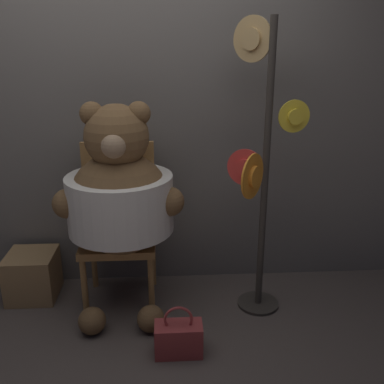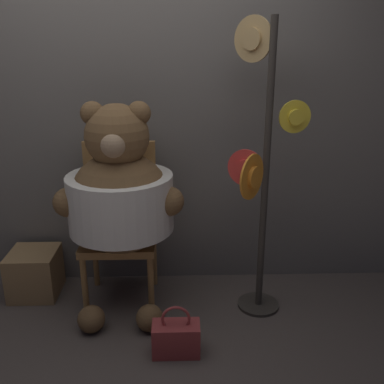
{
  "view_description": "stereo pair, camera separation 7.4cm",
  "coord_description": "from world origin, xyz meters",
  "views": [
    {
      "loc": [
        0.26,
        -2.35,
        1.7
      ],
      "look_at": [
        0.41,
        0.2,
        0.83
      ],
      "focal_mm": 40.0,
      "sensor_mm": 36.0,
      "label": 1
    },
    {
      "loc": [
        0.33,
        -2.35,
        1.7
      ],
      "look_at": [
        0.41,
        0.2,
        0.83
      ],
      "focal_mm": 40.0,
      "sensor_mm": 36.0,
      "label": 2
    }
  ],
  "objects": [
    {
      "name": "ground_plane",
      "position": [
        0.0,
        0.0,
        0.0
      ],
      "size": [
        14.0,
        14.0,
        0.0
      ],
      "primitive_type": "plane",
      "color": "#4C423D"
    },
    {
      "name": "wooden_crate",
      "position": [
        -0.71,
        0.38,
        0.16
      ],
      "size": [
        0.33,
        0.33,
        0.33
      ],
      "color": "#937047",
      "rests_on": "ground_plane"
    },
    {
      "name": "hat_display_rack",
      "position": [
        0.84,
        0.17,
        0.97
      ],
      "size": [
        0.48,
        0.45,
        1.87
      ],
      "color": "#332D28",
      "rests_on": "ground_plane"
    },
    {
      "name": "teddy_bear",
      "position": [
        -0.04,
        0.22,
        0.8
      ],
      "size": [
        0.81,
        0.72,
        1.39
      ],
      "color": "brown",
      "rests_on": "ground_plane"
    },
    {
      "name": "chair",
      "position": [
        -0.08,
        0.38,
        0.57
      ],
      "size": [
        0.49,
        0.44,
        1.09
      ],
      "color": "#9E703D",
      "rests_on": "ground_plane"
    },
    {
      "name": "handbag_on_ground",
      "position": [
        0.31,
        -0.29,
        0.1
      ],
      "size": [
        0.28,
        0.14,
        0.32
      ],
      "color": "maroon",
      "rests_on": "ground_plane"
    },
    {
      "name": "wall_back",
      "position": [
        0.0,
        0.64,
        1.26
      ],
      "size": [
        8.0,
        0.1,
        2.51
      ],
      "color": "#66605B",
      "rests_on": "ground_plane"
    }
  ]
}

